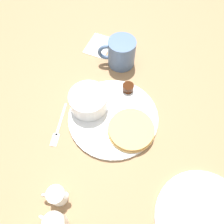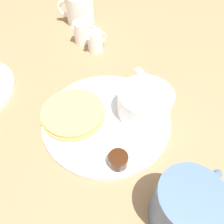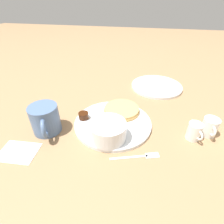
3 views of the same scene
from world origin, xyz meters
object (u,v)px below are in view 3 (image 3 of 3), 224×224
Objects in this scene: creamer_pitcher_near at (194,131)px; fork at (141,156)px; creamer_pitcher_far at (210,127)px; bowl at (108,130)px; coffee_mug at (45,119)px; plate at (113,123)px.

fork is (0.17, 0.11, -0.03)m from creamer_pitcher_near.
creamer_pitcher_far is at bearing -146.81° from fork.
bowl is at bearing 12.83° from creamer_pitcher_near.
creamer_pitcher_far is (-0.55, -0.09, -0.02)m from coffee_mug.
creamer_pitcher_near is at bearing -145.77° from fork.
creamer_pitcher_far is 0.26m from fork.
coffee_mug is 0.56m from creamer_pitcher_far.
fork is (-0.11, 0.13, -0.00)m from plate.
plate is at bearing -89.11° from bowl.
creamer_pitcher_near is (-0.28, 0.02, 0.02)m from plate.
creamer_pitcher_near reaches higher than fork.
fork is at bearing 155.26° from bowl.
fork is (-0.11, 0.05, -0.04)m from bowl.
creamer_pitcher_far is at bearing -164.09° from bowl.
plate is at bearing -4.65° from creamer_pitcher_near.
coffee_mug is at bearing -1.78° from bowl.
bowl is 0.13m from fork.
creamer_pitcher_far is (-0.05, -0.03, 0.00)m from creamer_pitcher_near.
creamer_pitcher_near is 0.20m from fork.
coffee_mug is at bearing 8.99° from creamer_pitcher_far.
bowl is 0.93× the size of coffee_mug.
fork is at bearing 33.19° from creamer_pitcher_far.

